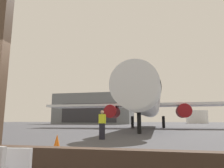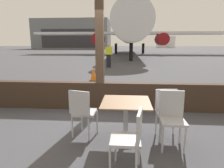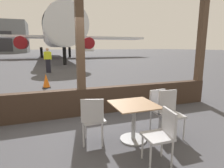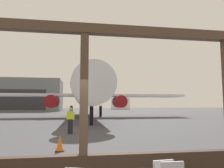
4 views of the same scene
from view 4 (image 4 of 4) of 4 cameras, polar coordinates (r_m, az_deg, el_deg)
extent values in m
plane|color=#424247|center=(45.22, -8.79, -8.04)|extent=(220.00, 220.00, 0.00)
cube|color=#4C3828|center=(5.52, -7.33, 14.47)|extent=(7.98, 0.24, 0.24)
cube|color=#4C3828|center=(5.18, -7.60, -6.24)|extent=(0.20, 0.20, 3.67)
cylinder|color=silver|center=(33.50, -6.82, -2.50)|extent=(3.91, 28.17, 3.91)
cone|color=silver|center=(18.18, -5.06, 0.17)|extent=(3.71, 2.60, 3.71)
cylinder|color=black|center=(20.08, -5.42, 0.04)|extent=(3.99, 0.90, 3.99)
cube|color=silver|center=(35.12, -20.75, -2.81)|extent=(14.87, 4.20, 0.36)
cube|color=silver|center=(35.69, 6.77, -3.18)|extent=(14.87, 4.20, 0.36)
cylinder|color=maroon|center=(33.18, -15.77, -4.54)|extent=(1.90, 3.20, 1.90)
cylinder|color=maroon|center=(33.55, 2.05, -4.76)|extent=(1.90, 3.20, 1.90)
cube|color=maroon|center=(46.44, -7.32, 2.01)|extent=(0.36, 4.40, 5.20)
cylinder|color=black|center=(20.30, -5.55, -8.49)|extent=(0.36, 0.36, 1.79)
cylinder|color=black|center=(35.37, -10.91, -7.22)|extent=(0.44, 0.44, 1.79)
cylinder|color=black|center=(35.53, -3.09, -7.31)|extent=(0.44, 0.44, 1.79)
cube|color=black|center=(14.58, -11.16, -11.16)|extent=(0.32, 0.20, 0.95)
cube|color=yellow|center=(14.52, -11.10, -8.22)|extent=(0.40, 0.22, 0.55)
sphere|color=tan|center=(14.51, -11.07, -6.62)|extent=(0.22, 0.22, 0.22)
cylinder|color=yellow|center=(14.42, -10.25, -8.35)|extent=(0.09, 0.09, 0.52)
cylinder|color=yellow|center=(14.64, -11.94, -8.28)|extent=(0.09, 0.09, 0.52)
cone|color=orange|center=(9.31, -13.85, -15.24)|extent=(0.32, 0.32, 0.64)
cube|color=black|center=(9.37, -13.90, -17.07)|extent=(0.36, 0.36, 0.03)
cube|color=slate|center=(73.38, -23.52, -2.83)|extent=(25.71, 13.27, 9.96)
cube|color=#2D2D33|center=(66.89, -25.01, -3.81)|extent=(18.00, 0.10, 5.98)
cylinder|color=white|center=(94.90, 2.30, -5.30)|extent=(8.47, 8.47, 5.15)
camera|label=1|loc=(3.64, 43.98, -16.33)|focal=33.01mm
camera|label=2|loc=(0.87, 64.90, -14.65)|focal=31.19mm
camera|label=3|loc=(0.84, -72.00, -7.84)|focal=29.97mm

